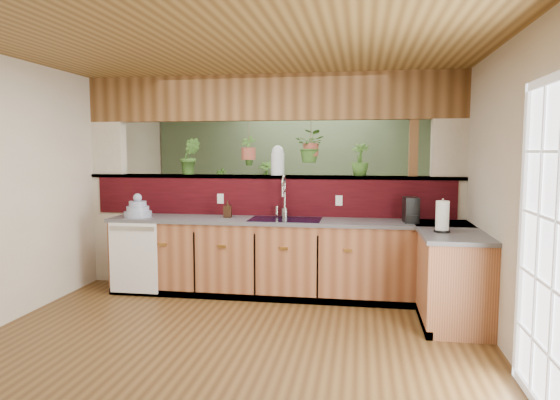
% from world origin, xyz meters
% --- Properties ---
extents(ground, '(4.60, 7.00, 0.01)m').
position_xyz_m(ground, '(0.00, 0.00, 0.00)').
color(ground, '#533719').
rests_on(ground, ground).
extents(ceiling, '(4.60, 7.00, 0.01)m').
position_xyz_m(ceiling, '(0.00, 0.00, 2.60)').
color(ceiling, brown).
rests_on(ceiling, ground).
extents(wall_back, '(4.60, 0.02, 2.60)m').
position_xyz_m(wall_back, '(0.00, 3.50, 1.30)').
color(wall_back, beige).
rests_on(wall_back, ground).
extents(wall_left, '(0.02, 7.00, 2.60)m').
position_xyz_m(wall_left, '(-2.30, 0.00, 1.30)').
color(wall_left, beige).
rests_on(wall_left, ground).
extents(wall_right, '(0.02, 7.00, 2.60)m').
position_xyz_m(wall_right, '(2.30, 0.00, 1.30)').
color(wall_right, beige).
rests_on(wall_right, ground).
extents(pass_through_partition, '(4.60, 0.21, 2.60)m').
position_xyz_m(pass_through_partition, '(0.03, 1.35, 1.19)').
color(pass_through_partition, beige).
rests_on(pass_through_partition, ground).
extents(pass_through_ledge, '(4.60, 0.21, 0.04)m').
position_xyz_m(pass_through_ledge, '(0.00, 1.35, 1.37)').
color(pass_through_ledge, brown).
rests_on(pass_through_ledge, ground).
extents(header_beam, '(4.60, 0.15, 0.55)m').
position_xyz_m(header_beam, '(0.00, 1.35, 2.33)').
color(header_beam, brown).
rests_on(header_beam, ground).
extents(sage_backwall, '(4.55, 0.02, 2.55)m').
position_xyz_m(sage_backwall, '(0.00, 3.48, 1.30)').
color(sage_backwall, '#526947').
rests_on(sage_backwall, ground).
extents(countertop, '(4.14, 1.52, 0.90)m').
position_xyz_m(countertop, '(0.84, 0.87, 0.45)').
color(countertop, brown).
rests_on(countertop, ground).
extents(dishwasher, '(0.58, 0.03, 0.82)m').
position_xyz_m(dishwasher, '(-1.48, 0.66, 0.46)').
color(dishwasher, white).
rests_on(dishwasher, ground).
extents(navy_sink, '(0.82, 0.50, 0.18)m').
position_xyz_m(navy_sink, '(0.25, 0.98, 0.82)').
color(navy_sink, black).
rests_on(navy_sink, countertop).
extents(french_door, '(0.06, 1.02, 2.16)m').
position_xyz_m(french_door, '(2.27, -1.30, 1.05)').
color(french_door, white).
rests_on(french_door, ground).
extents(faucet, '(0.22, 0.22, 0.51)m').
position_xyz_m(faucet, '(0.21, 1.13, 1.17)').
color(faucet, '#B7B7B2').
rests_on(faucet, countertop).
extents(dish_stack, '(0.32, 0.32, 0.28)m').
position_xyz_m(dish_stack, '(-1.51, 0.88, 0.99)').
color(dish_stack, '#8B98B4').
rests_on(dish_stack, countertop).
extents(soap_dispenser, '(0.10, 0.10, 0.20)m').
position_xyz_m(soap_dispenser, '(-0.45, 1.04, 1.00)').
color(soap_dispenser, '#372114').
rests_on(soap_dispenser, countertop).
extents(coffee_maker, '(0.15, 0.25, 0.28)m').
position_xyz_m(coffee_maker, '(1.65, 0.94, 1.03)').
color(coffee_maker, black).
rests_on(coffee_maker, countertop).
extents(paper_towel, '(0.15, 0.15, 0.33)m').
position_xyz_m(paper_towel, '(1.89, 0.32, 1.05)').
color(paper_towel, black).
rests_on(paper_towel, countertop).
extents(glass_jar, '(0.16, 0.16, 0.36)m').
position_xyz_m(glass_jar, '(0.10, 1.35, 1.57)').
color(glass_jar, silver).
rests_on(glass_jar, pass_through_ledge).
extents(ledge_plant_left, '(0.30, 0.26, 0.45)m').
position_xyz_m(ledge_plant_left, '(-1.02, 1.35, 1.62)').
color(ledge_plant_left, '#356121').
rests_on(ledge_plant_left, pass_through_ledge).
extents(ledge_plant_right, '(0.27, 0.27, 0.39)m').
position_xyz_m(ledge_plant_right, '(1.09, 1.35, 1.58)').
color(ledge_plant_right, '#356121').
rests_on(ledge_plant_right, pass_through_ledge).
extents(hanging_plant_a, '(0.23, 0.19, 0.48)m').
position_xyz_m(hanging_plant_a, '(-0.27, 1.35, 1.81)').
color(hanging_plant_a, brown).
rests_on(hanging_plant_a, header_beam).
extents(hanging_plant_b, '(0.41, 0.37, 0.51)m').
position_xyz_m(hanging_plant_b, '(0.50, 1.35, 1.91)').
color(hanging_plant_b, brown).
rests_on(hanging_plant_b, header_beam).
extents(shelving_console, '(1.64, 0.92, 1.06)m').
position_xyz_m(shelving_console, '(-0.72, 3.25, 0.50)').
color(shelving_console, black).
rests_on(shelving_console, ground).
extents(shelf_plant_a, '(0.23, 0.19, 0.38)m').
position_xyz_m(shelf_plant_a, '(-1.16, 3.25, 1.22)').
color(shelf_plant_a, '#356121').
rests_on(shelf_plant_a, shelving_console).
extents(shelf_plant_b, '(0.29, 0.29, 0.49)m').
position_xyz_m(shelf_plant_b, '(-0.41, 3.25, 1.27)').
color(shelf_plant_b, '#356121').
rests_on(shelf_plant_b, shelving_console).
extents(floor_plant, '(0.75, 0.67, 0.78)m').
position_xyz_m(floor_plant, '(1.12, 2.38, 0.39)').
color(floor_plant, '#356121').
rests_on(floor_plant, ground).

